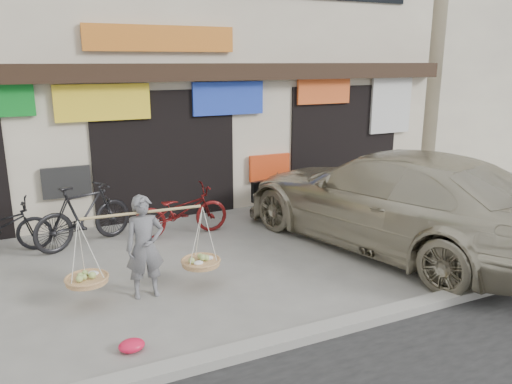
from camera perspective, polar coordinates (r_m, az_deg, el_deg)
name	(u,v)px	position (r m, az deg, el deg)	size (l,w,h in m)	color
ground	(229,279)	(7.85, -3.05, -9.89)	(70.00, 70.00, 0.00)	gray
kerb	(292,338)	(6.23, 4.17, -16.35)	(70.00, 0.25, 0.12)	gray
shophouse_block	(131,54)	(13.31, -14.09, 15.08)	(14.00, 6.32, 7.00)	beige
neighbor_east	(493,63)	(21.13, 25.48, 13.17)	(12.00, 7.00, 6.40)	beige
street_vendor	(145,251)	(7.23, -12.56, -6.63)	(2.17, 0.64, 1.49)	slate
bike_1	(84,215)	(9.55, -19.10, -2.48)	(0.54, 1.91, 1.15)	black
bike_2	(181,211)	(9.67, -8.59, -2.17)	(0.64, 1.85, 0.97)	#580F0F
suv	(390,199)	(9.26, 15.08, -0.76)	(3.91, 6.48, 1.76)	#AEA68C
red_bag	(132,346)	(6.23, -14.03, -16.66)	(0.31, 0.25, 0.14)	red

